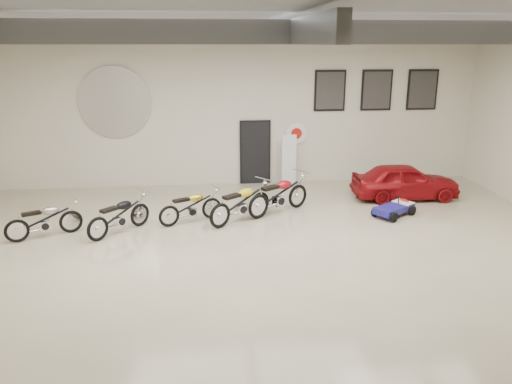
{
  "coord_description": "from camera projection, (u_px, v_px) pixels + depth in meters",
  "views": [
    {
      "loc": [
        -1.3,
        -10.46,
        4.6
      ],
      "look_at": [
        0.0,
        1.2,
        1.1
      ],
      "focal_mm": 35.0,
      "sensor_mm": 36.0,
      "label": 1
    }
  ],
  "objects": [
    {
      "name": "floor",
      "position": [
        262.0,
        253.0,
        11.42
      ],
      "size": [
        16.0,
        12.0,
        0.01
      ],
      "primitive_type": "cube",
      "color": "#BCB28F",
      "rests_on": "ground"
    },
    {
      "name": "ceiling",
      "position": [
        263.0,
        23.0,
        9.99
      ],
      "size": [
        16.0,
        12.0,
        0.01
      ],
      "primitive_type": "cube",
      "color": "slate",
      "rests_on": "back_wall"
    },
    {
      "name": "back_wall",
      "position": [
        240.0,
        110.0,
        16.42
      ],
      "size": [
        16.0,
        0.02,
        5.0
      ],
      "primitive_type": "cube",
      "color": "beige",
      "rests_on": "floor"
    },
    {
      "name": "ceiling_beams",
      "position": [
        263.0,
        36.0,
        10.06
      ],
      "size": [
        15.8,
        11.8,
        0.32
      ],
      "primitive_type": null,
      "color": "slate",
      "rests_on": "ceiling"
    },
    {
      "name": "door",
      "position": [
        255.0,
        153.0,
        16.84
      ],
      "size": [
        0.92,
        0.08,
        2.1
      ],
      "primitive_type": "cube",
      "color": "black",
      "rests_on": "back_wall"
    },
    {
      "name": "logo_plaque",
      "position": [
        115.0,
        102.0,
        15.86
      ],
      "size": [
        2.3,
        0.06,
        1.16
      ],
      "primitive_type": null,
      "color": "silver",
      "rests_on": "back_wall"
    },
    {
      "name": "poster_left",
      "position": [
        330.0,
        91.0,
        16.53
      ],
      "size": [
        1.05,
        0.08,
        1.35
      ],
      "primitive_type": null,
      "color": "black",
      "rests_on": "back_wall"
    },
    {
      "name": "poster_mid",
      "position": [
        377.0,
        90.0,
        16.7
      ],
      "size": [
        1.05,
        0.08,
        1.35
      ],
      "primitive_type": null,
      "color": "black",
      "rests_on": "back_wall"
    },
    {
      "name": "poster_right",
      "position": [
        422.0,
        90.0,
        16.87
      ],
      "size": [
        1.05,
        0.08,
        1.35
      ],
      "primitive_type": null,
      "color": "black",
      "rests_on": "back_wall"
    },
    {
      "name": "oil_sign",
      "position": [
        296.0,
        133.0,
        16.8
      ],
      "size": [
        0.72,
        0.1,
        0.72
      ],
      "primitive_type": null,
      "color": "white",
      "rests_on": "back_wall"
    },
    {
      "name": "banner_stand",
      "position": [
        289.0,
        160.0,
        16.57
      ],
      "size": [
        0.5,
        0.25,
        1.78
      ],
      "primitive_type": null,
      "rotation": [
        0.0,
        0.0,
        0.11
      ],
      "color": "white",
      "rests_on": "floor"
    },
    {
      "name": "motorcycle_silver",
      "position": [
        44.0,
        219.0,
        12.21
      ],
      "size": [
        1.85,
        1.27,
        0.93
      ],
      "primitive_type": null,
      "rotation": [
        0.0,
        0.0,
        0.44
      ],
      "color": "silver",
      "rests_on": "floor"
    },
    {
      "name": "motorcycle_black",
      "position": [
        119.0,
        215.0,
        12.48
      ],
      "size": [
        1.7,
        1.76,
        0.97
      ],
      "primitive_type": null,
      "rotation": [
        0.0,
        0.0,
        0.82
      ],
      "color": "silver",
      "rests_on": "floor"
    },
    {
      "name": "motorcycle_gold",
      "position": [
        191.0,
        206.0,
        13.25
      ],
      "size": [
        1.84,
        1.28,
        0.92
      ],
      "primitive_type": null,
      "rotation": [
        0.0,
        0.0,
        0.46
      ],
      "color": "silver",
      "rests_on": "floor"
    },
    {
      "name": "motorcycle_yellow",
      "position": [
        241.0,
        202.0,
        13.3
      ],
      "size": [
        2.03,
        1.75,
        1.07
      ],
      "primitive_type": null,
      "rotation": [
        0.0,
        0.0,
        0.65
      ],
      "color": "silver",
      "rests_on": "floor"
    },
    {
      "name": "motorcycle_red",
      "position": [
        279.0,
        194.0,
        13.97
      ],
      "size": [
        2.14,
        1.72,
        1.11
      ],
      "primitive_type": null,
      "rotation": [
        0.0,
        0.0,
        0.58
      ],
      "color": "silver",
      "rests_on": "floor"
    },
    {
      "name": "go_kart",
      "position": [
        397.0,
        205.0,
        13.88
      ],
      "size": [
        1.67,
        1.45,
        0.56
      ],
      "primitive_type": null,
      "rotation": [
        0.0,
        0.0,
        0.6
      ],
      "color": "navy",
      "rests_on": "floor"
    },
    {
      "name": "vintage_car",
      "position": [
        405.0,
        181.0,
        15.29
      ],
      "size": [
        1.37,
        3.26,
        1.1
      ],
      "primitive_type": "imported",
      "rotation": [
        0.0,
        0.0,
        1.55
      ],
      "color": "maroon",
      "rests_on": "floor"
    }
  ]
}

